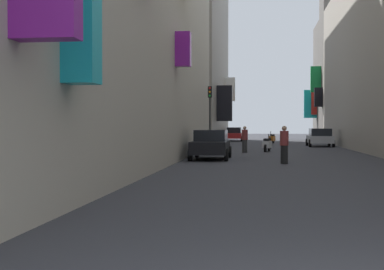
% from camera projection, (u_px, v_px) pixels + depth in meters
% --- Properties ---
extents(ground_plane, '(140.00, 140.00, 0.00)m').
position_uv_depth(ground_plane, '(280.00, 152.00, 33.84)').
color(ground_plane, '#38383D').
extents(building_left_mid_c, '(7.36, 22.42, 20.81)m').
position_uv_depth(building_left_mid_c, '(192.00, 38.00, 53.29)').
color(building_left_mid_c, gray).
rests_on(building_left_mid_c, ground).
extents(building_right_mid_a, '(7.06, 4.16, 16.07)m').
position_uv_depth(building_right_mid_a, '(351.00, 63.00, 54.27)').
color(building_right_mid_a, slate).
rests_on(building_right_mid_a, ground).
extents(building_right_mid_b, '(7.38, 6.16, 12.93)m').
position_uv_depth(building_right_mid_b, '(343.00, 83.00, 59.41)').
color(building_right_mid_b, slate).
rests_on(building_right_mid_b, ground).
extents(parked_car_silver, '(1.96, 4.04, 1.43)m').
position_uv_depth(parked_car_silver, '(320.00, 137.00, 42.39)').
color(parked_car_silver, '#B7B7BC').
rests_on(parked_car_silver, ground).
extents(parked_car_red, '(1.84, 3.91, 1.45)m').
position_uv_depth(parked_car_red, '(234.00, 134.00, 56.92)').
color(parked_car_red, '#B21E1E').
rests_on(parked_car_red, ground).
extents(parked_car_black, '(1.92, 4.23, 1.47)m').
position_uv_depth(parked_car_black, '(211.00, 144.00, 26.84)').
color(parked_car_black, black).
rests_on(parked_car_black, ground).
extents(scooter_orange, '(0.69, 1.83, 1.13)m').
position_uv_depth(scooter_orange, '(272.00, 139.00, 49.04)').
color(scooter_orange, orange).
rests_on(scooter_orange, ground).
extents(scooter_white, '(0.65, 1.80, 1.13)m').
position_uv_depth(scooter_white, '(267.00, 144.00, 34.30)').
color(scooter_white, silver).
rests_on(scooter_white, ground).
extents(pedestrian_crossing, '(0.53, 0.53, 1.68)m').
position_uv_depth(pedestrian_crossing, '(284.00, 145.00, 23.54)').
color(pedestrian_crossing, black).
rests_on(pedestrian_crossing, ground).
extents(pedestrian_near_left, '(0.54, 0.54, 1.64)m').
position_uv_depth(pedestrian_near_left, '(245.00, 139.00, 33.25)').
color(pedestrian_near_left, '#313131').
rests_on(pedestrian_near_left, ground).
extents(traffic_light_far_corner, '(0.26, 0.34, 4.29)m').
position_uv_depth(traffic_light_far_corner, '(210.00, 107.00, 35.50)').
color(traffic_light_far_corner, '#2D2D2D').
rests_on(traffic_light_far_corner, ground).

